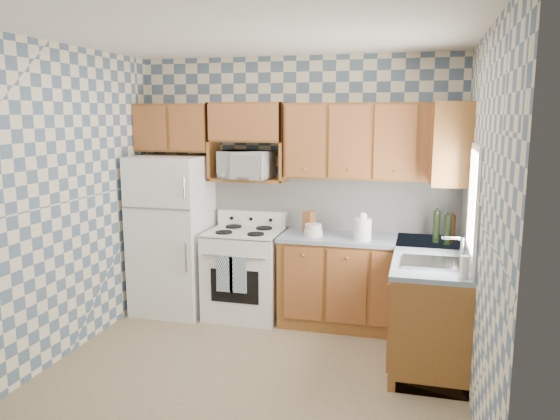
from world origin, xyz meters
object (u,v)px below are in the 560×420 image
object	(u,v)px
refrigerator	(172,234)
stove_body	(245,274)
microwave	(246,165)
electric_kettle	(363,229)

from	to	relation	value
refrigerator	stove_body	distance (m)	0.89
refrigerator	microwave	world-z (taller)	microwave
stove_body	microwave	distance (m)	1.15
refrigerator	electric_kettle	size ratio (longest dim) A/B	7.97
stove_body	microwave	bearing A→B (deg)	92.31
microwave	stove_body	bearing A→B (deg)	-79.82
refrigerator	electric_kettle	world-z (taller)	refrigerator
microwave	electric_kettle	bearing A→B (deg)	-2.18
stove_body	electric_kettle	xyz separation A→B (m)	(1.23, -0.12, 0.58)
microwave	electric_kettle	xyz separation A→B (m)	(1.24, -0.22, -0.57)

